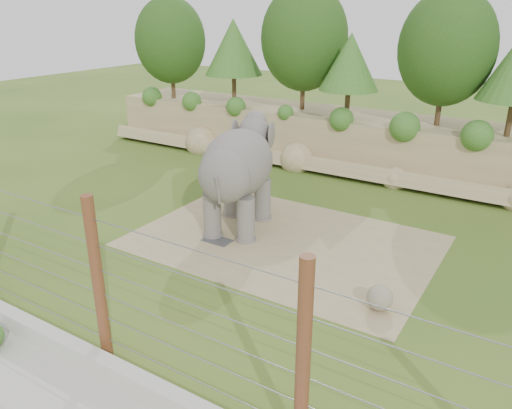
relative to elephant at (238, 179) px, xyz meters
The scene contains 8 objects.
ground 3.95m from the elephant, 64.95° to the right, with size 90.00×90.00×0.00m, color #355D1B.
back_embankment 9.97m from the elephant, 77.82° to the left, with size 30.00×5.52×8.77m.
dirt_patch 2.73m from the elephant, ahead, with size 10.00×7.00×0.02m, color #998560.
drain_grate 2.31m from the elephant, 88.99° to the right, with size 1.00×0.60×0.03m, color #262628.
elephant is the anchor object (origin of this frame).
stone_ball 6.81m from the elephant, 21.71° to the right, with size 0.71×0.71×0.71m, color gray.
retaining_wall 8.44m from the elephant, 79.77° to the right, with size 26.00×0.35×0.50m, color beige.
barrier_fence 7.78m from the elephant, 79.12° to the right, with size 20.26×0.26×4.00m.
Camera 1 is at (7.94, -10.70, 7.57)m, focal length 35.00 mm.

